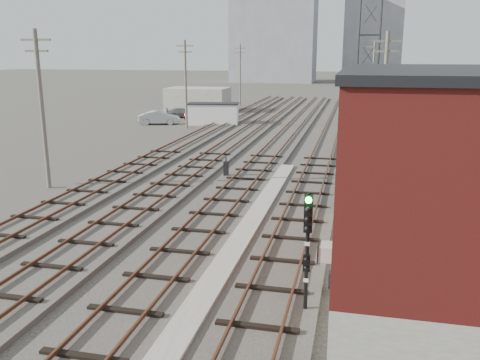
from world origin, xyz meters
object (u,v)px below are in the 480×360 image
(signal_mast, at_px, (307,246))
(car_red, at_px, (203,115))
(switch_stand, at_px, (226,169))
(car_silver, at_px, (159,118))
(car_grey, at_px, (182,113))
(site_trailer, at_px, (213,114))

(signal_mast, bearing_deg, car_red, 110.93)
(switch_stand, relative_size, car_silver, 0.28)
(switch_stand, relative_size, car_grey, 0.31)
(site_trailer, height_order, car_red, site_trailer)
(switch_stand, height_order, car_red, car_red)
(car_red, bearing_deg, signal_mast, -142.00)
(car_grey, bearing_deg, switch_stand, -174.12)
(switch_stand, bearing_deg, car_grey, 110.85)
(signal_mast, relative_size, car_grey, 0.95)
(switch_stand, distance_m, car_red, 26.98)
(site_trailer, distance_m, car_grey, 7.48)
(site_trailer, distance_m, car_red, 2.26)
(signal_mast, height_order, car_red, signal_mast)
(car_silver, bearing_deg, signal_mast, -167.70)
(car_red, bearing_deg, car_grey, 63.83)
(car_red, bearing_deg, car_silver, 140.02)
(site_trailer, height_order, car_grey, site_trailer)
(signal_mast, height_order, car_silver, signal_mast)
(signal_mast, xyz_separation_m, car_red, (-15.88, 41.52, -1.43))
(car_grey, bearing_deg, signal_mast, -174.80)
(site_trailer, xyz_separation_m, car_red, (-1.61, 1.54, -0.41))
(signal_mast, xyz_separation_m, site_trailer, (-14.27, 39.98, -1.02))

